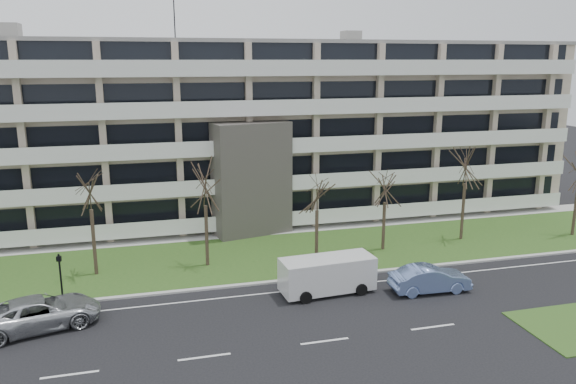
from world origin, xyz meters
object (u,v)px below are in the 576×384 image
object	(u,v)px
blue_sedan	(430,279)
white_van	(328,272)
silver_pickup	(40,313)
pedestrian_signal	(60,271)

from	to	relation	value
blue_sedan	white_van	size ratio (longest dim) A/B	0.84
silver_pickup	blue_sedan	xyz separation A→B (m)	(22.06, -0.93, -0.04)
white_van	pedestrian_signal	xyz separation A→B (m)	(-15.41, 2.98, 0.48)
white_van	silver_pickup	bearing A→B (deg)	177.74
silver_pickup	white_van	xyz separation A→B (m)	(16.07, 0.51, 0.47)
silver_pickup	pedestrian_signal	size ratio (longest dim) A/B	2.16
blue_sedan	pedestrian_signal	distance (m)	21.87
blue_sedan	pedestrian_signal	size ratio (longest dim) A/B	1.73
silver_pickup	blue_sedan	world-z (taller)	silver_pickup
silver_pickup	pedestrian_signal	distance (m)	3.68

